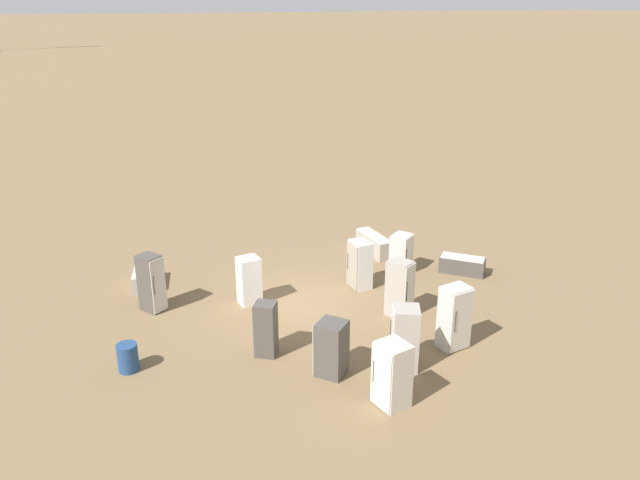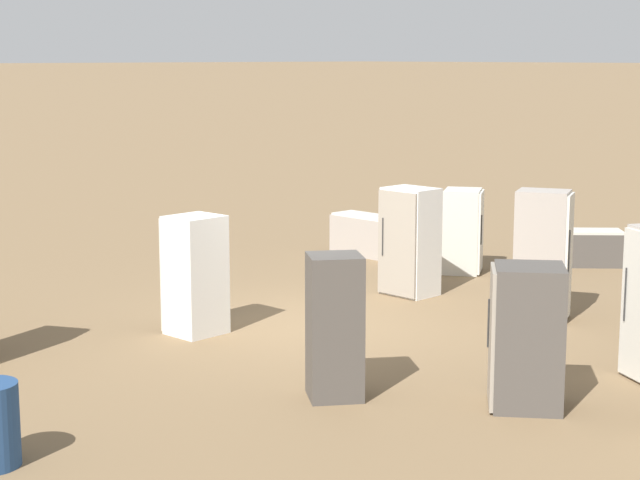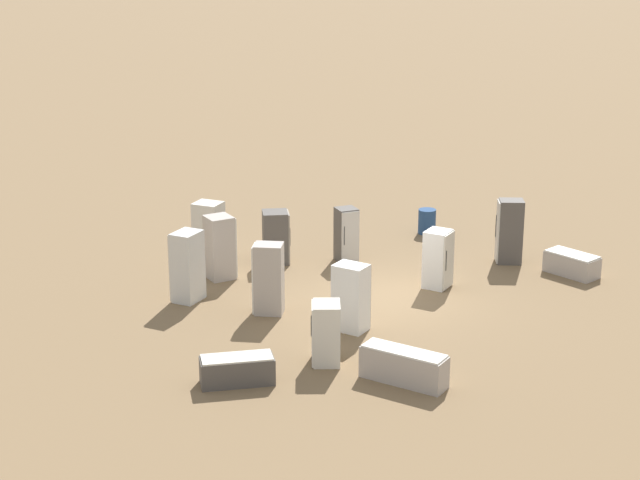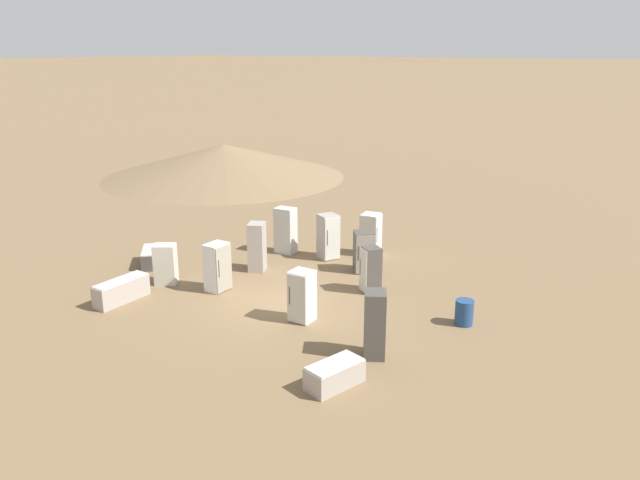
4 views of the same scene
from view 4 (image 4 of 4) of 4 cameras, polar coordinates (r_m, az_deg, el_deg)
ground_plane at (r=20.73m, az=-3.62°, el=-5.68°), size 1000.00×1000.00×0.00m
dirt_mound at (r=40.97m, az=-8.79°, el=7.18°), size 15.53×15.53×2.12m
discarded_fridge_0 at (r=22.72m, az=-13.94°, el=-2.14°), size 0.97×0.94×1.44m
discarded_fridge_1 at (r=24.64m, az=0.77°, el=0.31°), size 0.95×0.94×1.79m
discarded_fridge_2 at (r=21.63m, az=-17.70°, el=-4.42°), size 0.63×1.96×0.76m
discarded_fridge_3 at (r=16.94m, az=5.02°, el=-7.68°), size 0.86×0.91×1.88m
discarded_fridge_4 at (r=19.07m, az=-1.66°, el=-5.14°), size 0.72×0.72×1.60m
discarded_fridge_5 at (r=21.67m, az=-9.36°, el=-2.46°), size 0.67×0.80×1.68m
discarded_fridge_6 at (r=15.76m, az=1.35°, el=-12.19°), size 1.03×1.61×0.63m
discarded_fridge_7 at (r=25.15m, az=4.65°, el=0.51°), size 0.84×0.88×1.70m
discarded_fridge_8 at (r=23.41m, az=-5.77°, el=-0.62°), size 0.85×0.93×1.84m
discarded_fridge_9 at (r=21.35m, az=4.66°, el=-2.72°), size 0.80×0.81×1.59m
discarded_fridge_10 at (r=25.38m, az=-3.16°, el=0.90°), size 0.85×0.74×1.88m
discarded_fridge_11 at (r=24.91m, az=-15.20°, el=-1.51°), size 1.57×1.57×0.63m
discarded_fridge_12 at (r=23.28m, az=4.03°, el=-1.07°), size 1.03×1.03×1.53m
rusty_barrel at (r=19.45m, az=13.05°, el=-6.46°), size 0.55×0.55×0.78m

